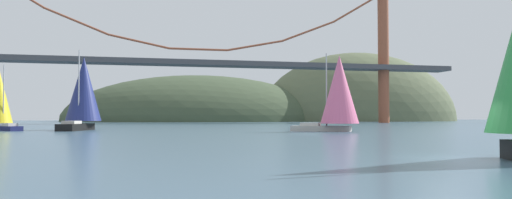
{
  "coord_description": "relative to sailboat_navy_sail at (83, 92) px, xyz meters",
  "views": [
    {
      "loc": [
        -12.5,
        -18.01,
        1.81
      ],
      "look_at": [
        0.0,
        35.35,
        3.67
      ],
      "focal_mm": 33.5,
      "sensor_mm": 36.0,
      "label": 1
    }
  ],
  "objects": [
    {
      "name": "headland_right",
      "position": [
        80.13,
        88.88,
        -4.85
      ],
      "size": [
        71.01,
        44.0,
        47.3
      ],
      "primitive_type": "ellipsoid",
      "color": "#5B6647",
      "rests_on": "ground_plane"
    },
    {
      "name": "ground_plane",
      "position": [
        20.13,
        -46.12,
        -4.85
      ],
      "size": [
        360.0,
        360.0,
        0.0
      ],
      "primitive_type": "plane",
      "color": "#426075"
    },
    {
      "name": "sailboat_navy_sail",
      "position": [
        0.0,
        0.0,
        0.0
      ],
      "size": [
        5.37,
        8.78,
        10.04
      ],
      "color": "black",
      "rests_on": "ground_plane"
    },
    {
      "name": "suspension_bridge",
      "position": [
        20.13,
        48.88,
        10.51
      ],
      "size": [
        132.23,
        6.0,
        34.15
      ],
      "color": "brown",
      "rests_on": "ground_plane"
    },
    {
      "name": "sailboat_pink_spinnaker",
      "position": [
        29.34,
        -12.99,
        -0.26
      ],
      "size": [
        8.25,
        6.84,
        9.03
      ],
      "color": "#B7B2A8",
      "rests_on": "ground_plane"
    },
    {
      "name": "headland_center",
      "position": [
        25.13,
        88.88,
        -4.85
      ],
      "size": [
        85.08,
        44.0,
        29.42
      ],
      "primitive_type": "ellipsoid",
      "color": "#425138",
      "rests_on": "ground_plane"
    }
  ]
}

